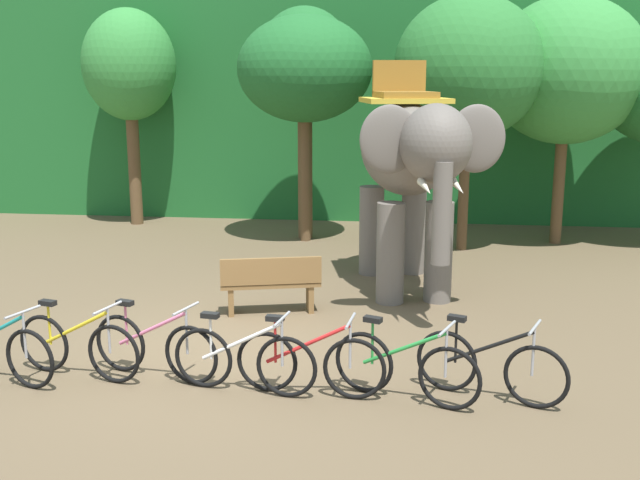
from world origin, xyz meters
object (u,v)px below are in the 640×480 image
Objects in this scene: bike_yellow at (78,346)px; bike_green at (405,367)px; tree_center_right at (469,68)px; bike_red at (310,363)px; tree_far_right at (305,70)px; tree_center at (129,67)px; tree_left at (305,67)px; wooden_bench at (271,283)px; bike_white at (244,360)px; bike_black at (490,366)px; tree_center_left at (566,71)px; bike_pink at (155,346)px; elephant at (409,160)px.

bike_green is at bearing -3.03° from bike_yellow.
bike_red is at bearing -105.64° from tree_center_right.
tree_far_right reaches higher than bike_yellow.
tree_left is (4.32, -1.13, -0.04)m from tree_center.
tree_center_right reaches higher than bike_yellow.
bike_yellow is (2.77, -9.36, -3.37)m from tree_center.
wooden_bench is at bearing -123.25° from tree_center_right.
bike_yellow is 0.99× the size of bike_white.
bike_black is (3.18, -7.99, -3.28)m from tree_far_right.
tree_center_right is 2.22m from tree_center_left.
tree_left is 5.44m from tree_center_left.
tree_far_right is 0.93× the size of tree_center_left.
wooden_bench is at bearing -87.29° from tree_left.
bike_pink is at bearing -126.44° from tree_center_left.
bike_yellow and bike_red have the same top height.
tree_center_right reaches higher than bike_green.
wooden_bench is at bearing 56.13° from bike_yellow.
bike_yellow is (-1.55, -8.23, -3.33)m from tree_left.
tree_far_right is 2.81× the size of bike_red.
elephant is (-3.16, -4.20, -1.43)m from tree_center_left.
wooden_bench is at bearing 108.83° from bike_red.
tree_far_right is 8.85m from bike_red.
bike_yellow is 0.91m from bike_pink.
wooden_bench is (-2.01, -1.44, -1.72)m from elephant.
tree_center_left is 10.03m from bike_red.
tree_center_right reaches higher than elephant.
tree_center_right reaches higher than tree_far_right.
tree_center_right is (3.39, -0.77, -0.03)m from tree_left.
bike_pink is (3.68, -9.26, -3.37)m from tree_center.
bike_yellow and bike_black have the same top height.
tree_center is 9.81m from tree_center_left.
bike_green is at bearing -5.86° from bike_pink.
bike_pink is at bearing -125.85° from elephant.
bike_white is 0.75m from bike_red.
tree_center_right is at bearing -12.76° from tree_left.
tree_left reaches higher than bike_black.
tree_far_right reaches higher than bike_pink.
tree_far_right is 3.08× the size of wooden_bench.
tree_center_right reaches higher than wooden_bench.
tree_left is 3.20× the size of wooden_bench.
tree_center is at bearing 116.78° from bike_white.
wooden_bench is (0.22, -5.25, -3.18)m from tree_far_right.
elephant is 4.70m from bike_green.
bike_yellow and bike_white have the same top height.
tree_center_left is at bearing 69.84° from bike_green.
tree_left reaches higher than bike_pink.
tree_center_right is 6.54m from wooden_bench.
tree_center is 1.02× the size of tree_left.
bike_white is at bearing -112.29° from elephant.
bike_black is (3.87, -0.15, 0.00)m from bike_pink.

